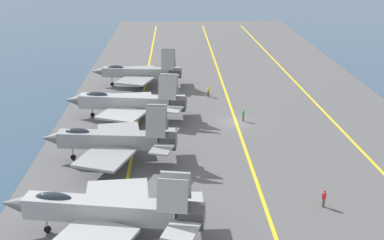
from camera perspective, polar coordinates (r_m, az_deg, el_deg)
name	(u,v)px	position (r m, az deg, el deg)	size (l,w,h in m)	color
ground_plane	(236,125)	(66.14, 5.21, -0.55)	(2000.00, 2000.00, 0.00)	#334C66
carrier_deck	(236,123)	(66.07, 5.22, -0.39)	(171.97, 48.63, 0.40)	#565659
deck_stripe_foul_line	(333,121)	(68.97, 16.32, -0.06)	(154.77, 0.36, 0.01)	yellow
deck_stripe_centerline	(236,122)	(65.99, 5.22, -0.22)	(154.77, 0.36, 0.01)	yellow
deck_stripe_edge_line	(138,123)	(65.66, -6.43, -0.38)	(154.77, 0.36, 0.01)	yellow
parked_jet_nearest	(104,210)	(40.83, -10.37, -10.47)	(13.45, 17.38, 6.14)	#9EA3A8
parked_jet_second	(112,140)	(54.11, -9.49, -2.32)	(13.69, 15.29, 6.67)	gray
parked_jet_third	(127,102)	(66.93, -7.69, 2.13)	(12.78, 17.19, 6.40)	#9EA3A8
parked_jet_fourth	(139,72)	(81.58, -6.31, 5.65)	(12.57, 15.37, 6.56)	gray
crew_yellow_vest	(208,91)	(76.11, 1.94, 3.46)	(0.33, 0.42, 1.70)	#383328
crew_green_vest	(243,114)	(66.06, 6.10, 0.66)	(0.45, 0.39, 1.75)	#4C473D
crew_red_vest	(324,198)	(46.80, 15.38, -8.88)	(0.46, 0.45, 1.72)	#4C473D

